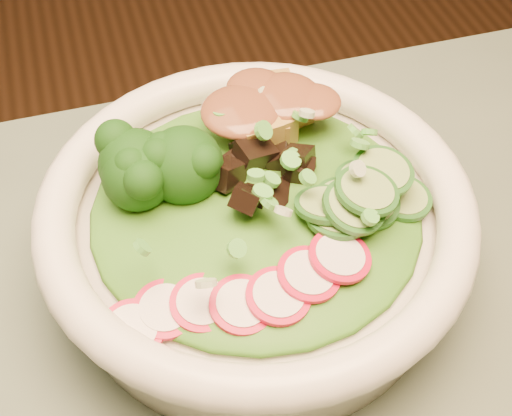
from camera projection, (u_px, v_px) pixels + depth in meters
name	position (u px, v px, depth m)	size (l,w,h in m)	color
salad_bowl	(256.00, 228.00, 0.48)	(0.29, 0.29, 0.08)	white
lettuce_bed	(256.00, 207.00, 0.47)	(0.22, 0.22, 0.03)	#246415
broccoli_florets	(151.00, 189.00, 0.45)	(0.09, 0.07, 0.05)	black
radish_slices	(257.00, 293.00, 0.42)	(0.12, 0.04, 0.02)	#B70E2E
cucumber_slices	(365.00, 198.00, 0.45)	(0.07, 0.07, 0.04)	#85A85D
mushroom_heap	(257.00, 176.00, 0.46)	(0.07, 0.07, 0.04)	black
tofu_cubes	(262.00, 122.00, 0.50)	(0.10, 0.06, 0.04)	#A88638
peanut_sauce	(262.00, 107.00, 0.49)	(0.07, 0.06, 0.02)	brown
scallion_garnish	(256.00, 179.00, 0.45)	(0.21, 0.21, 0.03)	#52AC3C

